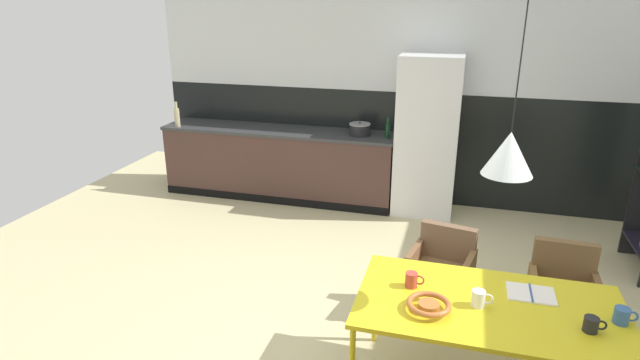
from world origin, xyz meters
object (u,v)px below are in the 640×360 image
object	(u,v)px
refrigerator_column	(427,136)
armchair_corner_seat	(563,283)
open_book	(531,294)
mug_tall_blue	(622,316)
cooking_pot	(360,129)
mug_white_ceramic	(479,299)
bottle_oil_tall	(177,117)
mug_dark_espresso	(592,324)
bottle_vinegar_dark	(388,130)
armchair_head_of_table	(443,259)
mug_short_terracotta	(412,280)
pendant_lamp_over_table_near	(509,153)
dining_table	(489,310)
fruit_bowl	(429,305)

from	to	relation	value
refrigerator_column	armchair_corner_seat	bearing A→B (deg)	-62.02
open_book	mug_tall_blue	size ratio (longest dim) A/B	2.21
cooking_pot	mug_white_ceramic	bearing A→B (deg)	-66.16
bottle_oil_tall	mug_dark_espresso	bearing A→B (deg)	-34.72
open_book	bottle_vinegar_dark	bearing A→B (deg)	115.49
open_book	mug_tall_blue	distance (m)	0.52
armchair_head_of_table	mug_tall_blue	distance (m)	1.43
mug_short_terracotta	bottle_oil_tall	bearing A→B (deg)	139.82
cooking_pot	mug_dark_espresso	bearing A→B (deg)	-58.28
armchair_head_of_table	bottle_oil_tall	world-z (taller)	bottle_oil_tall
mug_dark_espresso	pendant_lamp_over_table_near	xyz separation A→B (m)	(-0.55, 0.14, 0.94)
armchair_corner_seat	mug_tall_blue	bearing A→B (deg)	103.41
bottle_oil_tall	dining_table	bearing A→B (deg)	-37.14
pendant_lamp_over_table_near	mug_short_terracotta	bearing A→B (deg)	171.91
armchair_head_of_table	bottle_oil_tall	size ratio (longest dim) A/B	2.33
armchair_corner_seat	mug_dark_espresso	bearing A→B (deg)	90.72
open_book	pendant_lamp_over_table_near	size ratio (longest dim) A/B	0.24
mug_white_ceramic	armchair_corner_seat	bearing A→B (deg)	53.12
fruit_bowl	bottle_oil_tall	bearing A→B (deg)	138.51
fruit_bowl	cooking_pot	xyz separation A→B (m)	(-1.12, 3.32, 0.23)
mug_short_terracotta	pendant_lamp_over_table_near	xyz separation A→B (m)	(0.49, -0.07, 0.93)
armchair_corner_seat	pendant_lamp_over_table_near	distance (m)	1.57
refrigerator_column	open_book	distance (m)	3.11
dining_table	mug_short_terracotta	world-z (taller)	mug_short_terracotta
mug_short_terracotta	cooking_pot	bearing A→B (deg)	107.79
pendant_lamp_over_table_near	armchair_corner_seat	bearing A→B (deg)	54.69
mug_white_ceramic	bottle_oil_tall	world-z (taller)	bottle_oil_tall
mug_dark_espresso	cooking_pot	world-z (taller)	cooking_pot
fruit_bowl	open_book	world-z (taller)	fruit_bowl
armchair_head_of_table	cooking_pot	size ratio (longest dim) A/B	2.86
mug_short_terracotta	cooking_pot	world-z (taller)	cooking_pot
refrigerator_column	pendant_lamp_over_table_near	size ratio (longest dim) A/B	1.58
mug_dark_espresso	cooking_pot	distance (m)	3.86
mug_tall_blue	bottle_oil_tall	xyz separation A→B (m)	(-4.62, 2.93, 0.28)
refrigerator_column	bottle_vinegar_dark	size ratio (longest dim) A/B	7.40
refrigerator_column	armchair_head_of_table	size ratio (longest dim) A/B	2.53
refrigerator_column	armchair_head_of_table	xyz separation A→B (m)	(0.34, -2.22, -0.45)
cooking_pot	pendant_lamp_over_table_near	xyz separation A→B (m)	(1.48, -3.14, 0.71)
armchair_corner_seat	bottle_oil_tall	distance (m)	4.97
dining_table	mug_short_terracotta	distance (m)	0.51
mug_white_ceramic	mug_dark_espresso	xyz separation A→B (m)	(0.62, -0.09, -0.01)
dining_table	bottle_vinegar_dark	bearing A→B (deg)	109.98
open_book	refrigerator_column	bearing A→B (deg)	107.21
dining_table	armchair_corner_seat	size ratio (longest dim) A/B	2.09
cooking_pot	armchair_corner_seat	bearing A→B (deg)	-48.49
refrigerator_column	mug_short_terracotta	xyz separation A→B (m)	(0.16, -3.08, -0.19)
armchair_corner_seat	armchair_head_of_table	bearing A→B (deg)	-4.65
fruit_bowl	bottle_vinegar_dark	world-z (taller)	bottle_vinegar_dark
refrigerator_column	mug_tall_blue	world-z (taller)	refrigerator_column
mug_dark_espresso	armchair_head_of_table	bearing A→B (deg)	129.03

